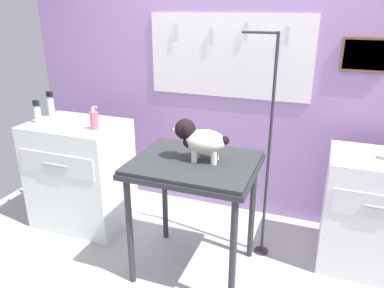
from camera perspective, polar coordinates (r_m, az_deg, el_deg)
name	(u,v)px	position (r m, az deg, el deg)	size (l,w,h in m)	color
rear_wall_panel	(233,89)	(3.29, 6.43, 8.42)	(4.00, 0.09, 2.30)	#A57FBC
grooming_table	(194,174)	(2.51, 0.35, -4.59)	(0.84, 0.69, 0.88)	#2D2D33
grooming_arm	(267,161)	(2.73, 11.55, -2.52)	(0.29, 0.11, 1.70)	#2D2D33
dog	(199,139)	(2.42, 1.12, 0.76)	(0.39, 0.21, 0.28)	silver
counter_left	(81,174)	(3.39, -16.84, -4.43)	(0.80, 0.58, 0.93)	white
cabinet_right	(373,213)	(3.02, 26.17, -9.58)	(0.68, 0.54, 0.87)	white
spray_bottle_tall	(51,106)	(3.48, -21.00, 5.55)	(0.05, 0.05, 0.22)	white
conditioner_bottle	(94,120)	(3.00, -14.91, 3.59)	(0.07, 0.07, 0.19)	#CF5F6F
pump_bottle_white	(37,113)	(3.33, -22.80, 4.39)	(0.05, 0.05, 0.19)	white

